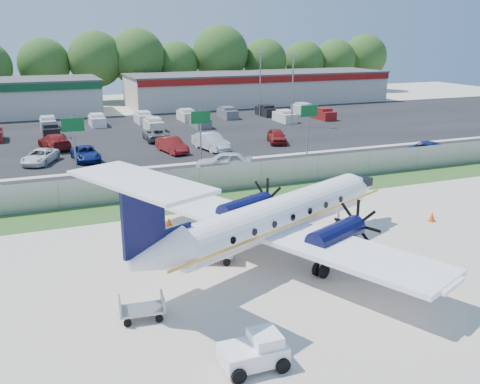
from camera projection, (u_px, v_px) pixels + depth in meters
name	position (u px, v px, depth m)	size (l,w,h in m)	color
ground	(283.00, 265.00, 27.50)	(170.00, 170.00, 0.00)	beige
grass_verge	(209.00, 201.00, 38.17)	(170.00, 4.00, 0.02)	#2D561E
access_road	(182.00, 177.00, 44.39)	(170.00, 8.00, 0.02)	black
parking_lot	(133.00, 135.00, 63.07)	(170.00, 32.00, 0.02)	black
perimeter_fence	(200.00, 180.00, 39.66)	(120.00, 0.06, 1.99)	gray
building_east	(259.00, 88.00, 91.19)	(44.40, 12.40, 5.24)	beige
sign_left	(73.00, 133.00, 43.98)	(1.80, 0.26, 5.00)	gray
sign_mid	(201.00, 125.00, 47.92)	(1.80, 0.26, 5.00)	gray
sign_right	(309.00, 118.00, 51.86)	(1.80, 0.26, 5.00)	gray
light_pole_ne	(293.00, 86.00, 66.97)	(0.90, 0.35, 9.09)	gray
light_pole_se	(260.00, 80.00, 75.87)	(0.90, 0.35, 9.09)	gray
tree_line	(95.00, 102.00, 93.32)	(112.00, 6.00, 14.00)	#2A5218
aircraft	(274.00, 217.00, 27.72)	(19.16, 18.60, 5.96)	white
pushback_tug	(256.00, 351.00, 19.04)	(2.32, 1.66, 1.25)	white
baggage_cart_near	(213.00, 252.00, 27.88)	(2.46, 2.04, 1.11)	gray
baggage_cart_far	(142.00, 309.00, 22.26)	(1.96, 1.30, 0.97)	gray
cone_nose	(432.00, 217.00, 33.92)	(0.43, 0.43, 0.61)	#FF4D08
cone_starboard_wing	(169.00, 222.00, 33.19)	(0.37, 0.37, 0.52)	#FF4D08
road_car_mid	(224.00, 171.00, 46.56)	(1.98, 4.92, 1.68)	silver
road_car_east	(430.00, 158.00, 51.52)	(2.68, 5.80, 1.61)	navy
parked_car_a	(41.00, 164.00, 49.14)	(2.19, 4.74, 1.32)	silver
parked_car_b	(86.00, 161.00, 50.30)	(2.23, 4.84, 1.34)	navy
parked_car_c	(172.00, 153.00, 53.68)	(1.63, 4.67, 1.54)	maroon
parked_car_d	(211.00, 150.00, 54.90)	(1.82, 5.23, 1.72)	silver
parked_car_e	(277.00, 143.00, 58.31)	(1.78, 4.43, 1.51)	maroon
parked_car_f	(55.00, 149.00, 55.32)	(2.24, 5.50, 1.60)	maroon
parked_car_g	(156.00, 141.00, 59.73)	(2.39, 5.18, 1.44)	#595B5E
far_parking_rows	(125.00, 128.00, 67.52)	(56.00, 10.00, 1.60)	gray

